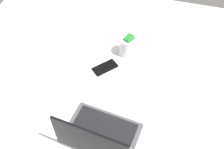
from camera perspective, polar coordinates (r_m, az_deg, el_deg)
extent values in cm
cube|color=white|center=(159.38, -0.46, 0.49)|extent=(180.00, 140.00, 18.00)
cube|color=#4C4C51|center=(125.68, -2.19, -12.55)|extent=(35.45, 26.68, 2.00)
cube|color=black|center=(125.24, -1.92, -11.74)|extent=(30.78, 20.26, 0.40)
cube|color=black|center=(111.14, -4.71, -14.49)|extent=(32.89, 4.83, 21.00)
cylinder|color=silver|center=(153.98, 3.22, 6.06)|extent=(9.00, 9.00, 11.00)
cube|color=blue|center=(154.99, 3.56, 5.37)|extent=(5.82, 6.44, 5.04)
cube|color=blue|center=(154.34, 3.15, 6.51)|extent=(6.41, 6.55, 5.68)
cube|color=red|center=(152.58, 3.27, 7.23)|extent=(7.21, 6.95, 5.41)
cube|color=#268C33|center=(150.08, 3.70, 7.68)|extent=(6.64, 6.54, 5.16)
cube|color=black|center=(149.42, -1.50, 1.52)|extent=(14.38, 14.99, 0.80)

